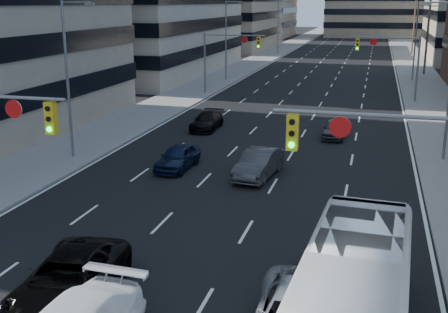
% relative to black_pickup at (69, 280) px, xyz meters
% --- Properties ---
extents(road_surface, '(18.00, 300.00, 0.02)m').
position_rel_black_pickup_xyz_m(road_surface, '(2.20, 124.73, -0.75)').
color(road_surface, black).
rests_on(road_surface, ground).
extents(sidewalk_left, '(5.00, 300.00, 0.15)m').
position_rel_black_pickup_xyz_m(sidewalk_left, '(-9.30, 124.73, -0.68)').
color(sidewalk_left, slate).
rests_on(sidewalk_left, ground).
extents(sidewalk_right, '(5.00, 300.00, 0.15)m').
position_rel_black_pickup_xyz_m(sidewalk_right, '(13.70, 124.73, -0.68)').
color(sidewalk_right, slate).
rests_on(sidewalk_right, ground).
extents(office_left_far, '(20.00, 30.00, 16.00)m').
position_rel_black_pickup_xyz_m(office_left_far, '(-21.80, 94.73, 7.24)').
color(office_left_far, gray).
rests_on(office_left_far, ground).
extents(signal_near_right, '(6.59, 0.33, 6.00)m').
position_rel_black_pickup_xyz_m(signal_near_right, '(9.66, 2.73, 3.57)').
color(signal_near_right, slate).
rests_on(signal_near_right, ground).
extents(signal_far_left, '(6.09, 0.33, 6.00)m').
position_rel_black_pickup_xyz_m(signal_far_left, '(-5.48, 39.73, 3.54)').
color(signal_far_left, slate).
rests_on(signal_far_left, ground).
extents(signal_far_right, '(6.09, 0.33, 6.00)m').
position_rel_black_pickup_xyz_m(signal_far_right, '(9.88, 39.73, 3.54)').
color(signal_far_right, slate).
rests_on(signal_far_right, ground).
extents(utility_pole_midblock, '(2.20, 0.28, 11.00)m').
position_rel_black_pickup_xyz_m(utility_pole_midblock, '(14.40, 60.73, 5.02)').
color(utility_pole_midblock, '#4C3D2D').
rests_on(utility_pole_midblock, ground).
extents(utility_pole_distant, '(2.20, 0.28, 11.00)m').
position_rel_black_pickup_xyz_m(utility_pole_distant, '(14.40, 90.73, 5.02)').
color(utility_pole_distant, '#4C3D2D').
rests_on(utility_pole_distant, ground).
extents(streetlight_left_near, '(2.03, 0.22, 9.00)m').
position_rel_black_pickup_xyz_m(streetlight_left_near, '(-8.14, 14.73, 4.29)').
color(streetlight_left_near, slate).
rests_on(streetlight_left_near, ground).
extents(streetlight_left_mid, '(2.03, 0.22, 9.00)m').
position_rel_black_pickup_xyz_m(streetlight_left_mid, '(-8.14, 49.73, 4.29)').
color(streetlight_left_mid, slate).
rests_on(streetlight_left_mid, ground).
extents(streetlight_left_far, '(2.03, 0.22, 9.00)m').
position_rel_black_pickup_xyz_m(streetlight_left_far, '(-8.14, 84.73, 4.29)').
color(streetlight_left_far, slate).
rests_on(streetlight_left_far, ground).
extents(streetlight_right_far, '(2.03, 0.22, 9.00)m').
position_rel_black_pickup_xyz_m(streetlight_right_far, '(12.54, 54.73, 4.29)').
color(streetlight_right_far, slate).
rests_on(streetlight_right_far, ground).
extents(black_pickup, '(3.14, 5.72, 1.52)m').
position_rel_black_pickup_xyz_m(black_pickup, '(0.00, 0.00, 0.00)').
color(black_pickup, black).
rests_on(black_pickup, ground).
extents(sedan_blue, '(1.76, 4.00, 1.34)m').
position_rel_black_pickup_xyz_m(sedan_blue, '(-1.62, 14.37, -0.09)').
color(sedan_blue, black).
rests_on(sedan_blue, ground).
extents(sedan_grey_center, '(2.08, 4.58, 1.46)m').
position_rel_black_pickup_xyz_m(sedan_grey_center, '(2.99, 14.07, -0.03)').
color(sedan_grey_center, '#353537').
rests_on(sedan_grey_center, ground).
extents(sedan_black_far, '(1.74, 4.20, 1.21)m').
position_rel_black_pickup_xyz_m(sedan_black_far, '(-2.94, 24.29, -0.15)').
color(sedan_black_far, black).
rests_on(sedan_black_far, ground).
extents(sedan_grey_right, '(1.54, 3.65, 1.23)m').
position_rel_black_pickup_xyz_m(sedan_grey_right, '(6.14, 24.05, -0.14)').
color(sedan_grey_right, '#353437').
rests_on(sedan_grey_right, ground).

